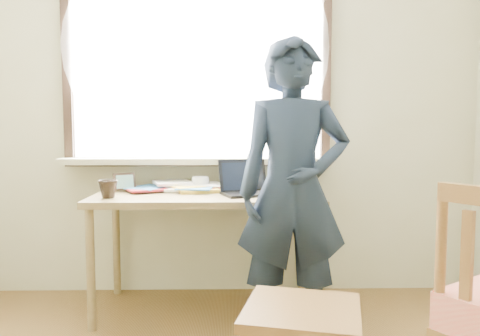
{
  "coord_description": "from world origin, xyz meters",
  "views": [
    {
      "loc": [
        0.03,
        -1.27,
        1.15
      ],
      "look_at": [
        0.07,
        0.95,
        0.96
      ],
      "focal_mm": 35.0,
      "sensor_mm": 36.0,
      "label": 1
    }
  ],
  "objects_px": {
    "laptop": "(246,186)",
    "work_chair": "(302,325)",
    "mug_dark": "(108,189)",
    "person": "(293,191)",
    "mug_white": "(200,183)",
    "desk": "(207,206)"
  },
  "relations": [
    {
      "from": "laptop",
      "to": "work_chair",
      "type": "bearing_deg",
      "value": -80.49
    },
    {
      "from": "desk",
      "to": "person",
      "type": "relative_size",
      "value": 0.85
    },
    {
      "from": "laptop",
      "to": "mug_dark",
      "type": "relative_size",
      "value": 3.32
    },
    {
      "from": "person",
      "to": "laptop",
      "type": "bearing_deg",
      "value": 121.44
    },
    {
      "from": "laptop",
      "to": "work_chair",
      "type": "height_order",
      "value": "laptop"
    },
    {
      "from": "work_chair",
      "to": "person",
      "type": "relative_size",
      "value": 0.33
    },
    {
      "from": "mug_dark",
      "to": "work_chair",
      "type": "height_order",
      "value": "mug_dark"
    },
    {
      "from": "mug_dark",
      "to": "work_chair",
      "type": "bearing_deg",
      "value": -43.8
    },
    {
      "from": "mug_white",
      "to": "laptop",
      "type": "bearing_deg",
      "value": -33.12
    },
    {
      "from": "laptop",
      "to": "mug_dark",
      "type": "bearing_deg",
      "value": -170.56
    },
    {
      "from": "desk",
      "to": "mug_dark",
      "type": "distance_m",
      "value": 0.61
    },
    {
      "from": "mug_white",
      "to": "person",
      "type": "distance_m",
      "value": 0.79
    },
    {
      "from": "mug_dark",
      "to": "laptop",
      "type": "bearing_deg",
      "value": 9.44
    },
    {
      "from": "work_chair",
      "to": "desk",
      "type": "bearing_deg",
      "value": 110.75
    },
    {
      "from": "desk",
      "to": "person",
      "type": "distance_m",
      "value": 0.66
    },
    {
      "from": "laptop",
      "to": "mug_white",
      "type": "xyz_separation_m",
      "value": [
        -0.3,
        0.19,
        -0.01
      ]
    },
    {
      "from": "mug_white",
      "to": "person",
      "type": "xyz_separation_m",
      "value": [
        0.53,
        -0.59,
        0.03
      ]
    },
    {
      "from": "laptop",
      "to": "mug_dark",
      "type": "height_order",
      "value": "laptop"
    },
    {
      "from": "laptop",
      "to": "mug_dark",
      "type": "distance_m",
      "value": 0.82
    },
    {
      "from": "mug_dark",
      "to": "work_chair",
      "type": "xyz_separation_m",
      "value": [
        1.0,
        -0.96,
        -0.41
      ]
    },
    {
      "from": "person",
      "to": "mug_white",
      "type": "bearing_deg",
      "value": 132.7
    },
    {
      "from": "work_chair",
      "to": "person",
      "type": "distance_m",
      "value": 0.82
    }
  ]
}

